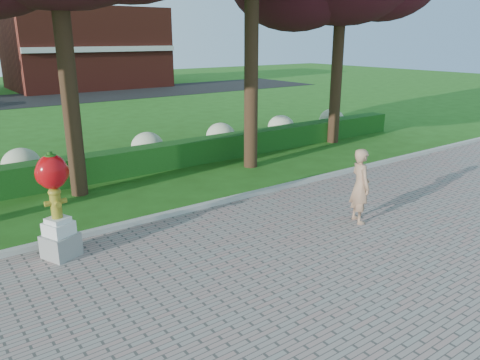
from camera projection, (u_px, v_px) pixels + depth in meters
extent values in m
plane|color=#245515|center=(279.00, 253.00, 9.30)|extent=(100.00, 100.00, 0.00)
cube|color=gray|center=(477.00, 359.00, 6.21)|extent=(40.00, 14.00, 0.04)
cube|color=#ADADA5|center=(200.00, 207.00, 11.59)|extent=(40.00, 0.18, 0.15)
cube|color=#164012|center=(132.00, 161.00, 14.57)|extent=(24.00, 0.70, 0.80)
ellipsoid|color=#AAB58A|center=(22.00, 165.00, 13.60)|extent=(1.10, 1.10, 0.99)
ellipsoid|color=#AAB58A|center=(148.00, 147.00, 15.87)|extent=(1.10, 1.10, 0.99)
ellipsoid|color=#AAB58A|center=(221.00, 136.00, 17.56)|extent=(1.10, 1.10, 0.99)
ellipsoid|color=#AAB58A|center=(281.00, 127.00, 19.26)|extent=(1.10, 1.10, 0.99)
ellipsoid|color=#AAB58A|center=(332.00, 120.00, 20.95)|extent=(1.10, 1.10, 0.99)
cube|color=black|center=(2.00, 102.00, 30.88)|extent=(50.00, 8.00, 0.02)
cube|color=maroon|center=(86.00, 48.00, 39.09)|extent=(12.00, 8.00, 6.40)
cylinder|color=black|center=(68.00, 79.00, 11.89)|extent=(0.44, 0.44, 6.16)
cylinder|color=black|center=(251.00, 53.00, 14.44)|extent=(0.44, 0.44, 7.28)
cylinder|color=black|center=(337.00, 68.00, 18.25)|extent=(0.44, 0.44, 5.88)
cube|color=gray|center=(61.00, 245.00, 9.02)|extent=(0.74, 0.74, 0.46)
cube|color=silver|center=(59.00, 228.00, 8.91)|extent=(0.60, 0.60, 0.26)
cube|color=silver|center=(58.00, 220.00, 8.86)|extent=(0.48, 0.48, 0.09)
cylinder|color=olive|center=(56.00, 205.00, 8.77)|extent=(0.20, 0.20, 0.51)
ellipsoid|color=olive|center=(54.00, 192.00, 8.70)|extent=(0.24, 0.24, 0.17)
cylinder|color=olive|center=(48.00, 204.00, 8.67)|extent=(0.11, 0.10, 0.10)
cylinder|color=olive|center=(64.00, 201.00, 8.84)|extent=(0.11, 0.10, 0.10)
cylinder|color=olive|center=(58.00, 204.00, 8.65)|extent=(0.11, 0.11, 0.11)
cylinder|color=olive|center=(54.00, 188.00, 8.68)|extent=(0.07, 0.07, 0.05)
ellipsoid|color=#AF090D|center=(52.00, 172.00, 8.58)|extent=(0.57, 0.51, 0.66)
ellipsoid|color=#AF090D|center=(43.00, 174.00, 8.50)|extent=(0.28, 0.28, 0.42)
ellipsoid|color=#AF090D|center=(61.00, 171.00, 8.68)|extent=(0.28, 0.28, 0.42)
cylinder|color=#1D4E12|center=(50.00, 154.00, 8.49)|extent=(0.09, 0.09, 0.11)
ellipsoid|color=#1D4E12|center=(50.00, 156.00, 8.49)|extent=(0.22, 0.22, 0.07)
imported|color=tan|center=(360.00, 186.00, 10.55)|extent=(0.62, 0.74, 1.72)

